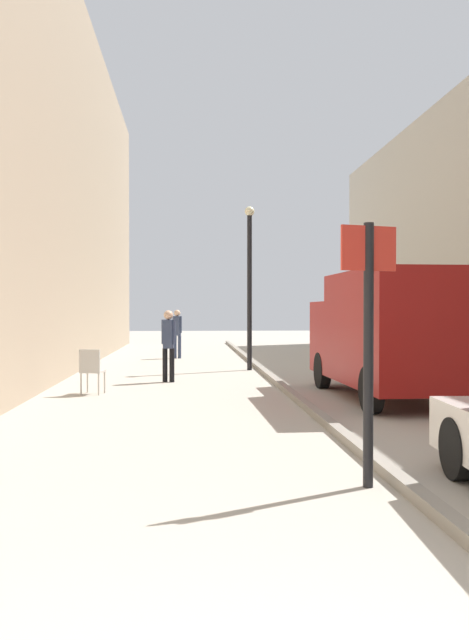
{
  "coord_description": "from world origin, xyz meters",
  "views": [
    {
      "loc": [
        -0.51,
        -1.53,
        1.74
      ],
      "look_at": [
        0.63,
        13.8,
        1.51
      ],
      "focal_mm": 35.35,
      "sensor_mm": 36.0,
      "label": 1
    }
  ],
  "objects_px": {
    "pedestrian_far_crossing": "(168,341)",
    "lamp_post": "(250,277)",
    "delivery_van": "(391,332)",
    "pedestrian_main_foreground": "(177,330)",
    "street_sign_post": "(368,330)",
    "cafe_chair_near_window": "(91,368)"
  },
  "relations": [
    {
      "from": "pedestrian_main_foreground",
      "to": "street_sign_post",
      "type": "height_order",
      "value": "street_sign_post"
    },
    {
      "from": "pedestrian_far_crossing",
      "to": "lamp_post",
      "type": "height_order",
      "value": "lamp_post"
    },
    {
      "from": "lamp_post",
      "to": "cafe_chair_near_window",
      "type": "bearing_deg",
      "value": -126.84
    },
    {
      "from": "pedestrian_main_foreground",
      "to": "pedestrian_far_crossing",
      "type": "distance_m",
      "value": 7.59
    },
    {
      "from": "street_sign_post",
      "to": "delivery_van",
      "type": "bearing_deg",
      "value": -124.3
    },
    {
      "from": "pedestrian_far_crossing",
      "to": "delivery_van",
      "type": "relative_size",
      "value": 0.34
    },
    {
      "from": "delivery_van",
      "to": "pedestrian_main_foreground",
      "type": "bearing_deg",
      "value": 110.62
    },
    {
      "from": "street_sign_post",
      "to": "lamp_post",
      "type": "bearing_deg",
      "value": -104.3
    },
    {
      "from": "cafe_chair_near_window",
      "to": "delivery_van",
      "type": "bearing_deg",
      "value": 1.21
    },
    {
      "from": "pedestrian_far_crossing",
      "to": "delivery_van",
      "type": "bearing_deg",
      "value": -20.42
    },
    {
      "from": "pedestrian_far_crossing",
      "to": "street_sign_post",
      "type": "distance_m",
      "value": 9.54
    },
    {
      "from": "delivery_van",
      "to": "lamp_post",
      "type": "distance_m",
      "value": 6.65
    },
    {
      "from": "delivery_van",
      "to": "lamp_post",
      "type": "relative_size",
      "value": 1.07
    },
    {
      "from": "lamp_post",
      "to": "pedestrian_main_foreground",
      "type": "bearing_deg",
      "value": 114.92
    },
    {
      "from": "pedestrian_main_foreground",
      "to": "cafe_chair_near_window",
      "type": "height_order",
      "value": "pedestrian_main_foreground"
    },
    {
      "from": "delivery_van",
      "to": "lamp_post",
      "type": "bearing_deg",
      "value": 108.31
    },
    {
      "from": "pedestrian_far_crossing",
      "to": "street_sign_post",
      "type": "bearing_deg",
      "value": -60.97
    },
    {
      "from": "pedestrian_main_foreground",
      "to": "pedestrian_far_crossing",
      "type": "bearing_deg",
      "value": -72.27
    },
    {
      "from": "pedestrian_far_crossing",
      "to": "lamp_post",
      "type": "bearing_deg",
      "value": 67.49
    },
    {
      "from": "delivery_van",
      "to": "cafe_chair_near_window",
      "type": "distance_m",
      "value": 6.12
    },
    {
      "from": "pedestrian_main_foreground",
      "to": "lamp_post",
      "type": "bearing_deg",
      "value": -46.71
    },
    {
      "from": "pedestrian_main_foreground",
      "to": "lamp_post",
      "type": "relative_size",
      "value": 0.37
    }
  ]
}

